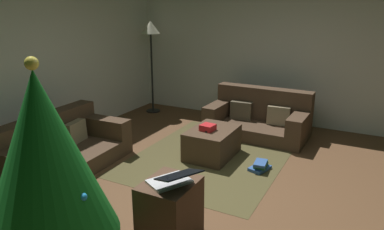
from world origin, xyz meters
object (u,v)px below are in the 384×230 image
(ottoman, at_px, (212,143))
(side_table, at_px, (170,211))
(couch_right, at_px, (259,118))
(gift_box, at_px, (208,127))
(book_stack, at_px, (260,166))
(laptop, at_px, (173,179))
(christmas_tree, at_px, (44,158))
(couch_left, at_px, (60,149))
(tv_remote, at_px, (204,130))
(corner_lamp, at_px, (151,35))

(ottoman, distance_m, side_table, 1.96)
(couch_right, height_order, gift_box, couch_right)
(side_table, bearing_deg, book_stack, -9.65)
(laptop, bearing_deg, christmas_tree, 134.40)
(christmas_tree, distance_m, laptop, 1.06)
(gift_box, height_order, christmas_tree, christmas_tree)
(couch_left, bearing_deg, christmas_tree, 43.47)
(tv_remote, xyz_separation_m, book_stack, (0.00, -0.83, -0.36))
(christmas_tree, relative_size, corner_lamp, 0.96)
(gift_box, distance_m, side_table, 1.90)
(couch_left, height_order, side_table, couch_left)
(ottoman, bearing_deg, tv_remote, 151.99)
(christmas_tree, xyz_separation_m, corner_lamp, (4.16, 1.82, 0.59))
(ottoman, distance_m, tv_remote, 0.26)
(couch_right, bearing_deg, couch_left, 53.58)
(couch_right, distance_m, tv_remote, 1.40)
(gift_box, xyz_separation_m, tv_remote, (-0.05, 0.03, -0.03))
(side_table, bearing_deg, gift_box, 15.00)
(laptop, bearing_deg, side_table, 61.92)
(tv_remote, bearing_deg, gift_box, -11.66)
(tv_remote, height_order, book_stack, tv_remote)
(tv_remote, distance_m, side_table, 1.86)
(book_stack, bearing_deg, corner_lamp, 59.48)
(gift_box, bearing_deg, christmas_tree, 176.11)
(tv_remote, bearing_deg, corner_lamp, 68.76)
(couch_right, bearing_deg, laptop, 95.10)
(christmas_tree, bearing_deg, couch_left, 46.04)
(corner_lamp, bearing_deg, tv_remote, -130.01)
(couch_right, bearing_deg, tv_remote, 75.87)
(side_table, relative_size, laptop, 1.07)
(tv_remote, height_order, side_table, side_table)
(couch_right, height_order, book_stack, couch_right)
(couch_right, bearing_deg, christmas_tree, 83.76)
(christmas_tree, distance_m, book_stack, 2.84)
(couch_right, relative_size, laptop, 3.07)
(tv_remote, bearing_deg, side_table, -144.83)
(couch_left, relative_size, side_table, 3.06)
(couch_left, relative_size, ottoman, 2.14)
(ottoman, height_order, book_stack, ottoman)
(gift_box, relative_size, christmas_tree, 0.11)
(tv_remote, relative_size, laptop, 0.30)
(couch_left, bearing_deg, tv_remote, 123.79)
(couch_left, bearing_deg, side_table, 70.57)
(couch_left, bearing_deg, book_stack, 113.19)
(side_table, xyz_separation_m, book_stack, (1.78, -0.30, -0.23))
(couch_left, relative_size, laptop, 3.27)
(ottoman, relative_size, christmas_tree, 0.47)
(couch_right, height_order, corner_lamp, corner_lamp)
(ottoman, height_order, christmas_tree, christmas_tree)
(tv_remote, bearing_deg, book_stack, -71.01)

